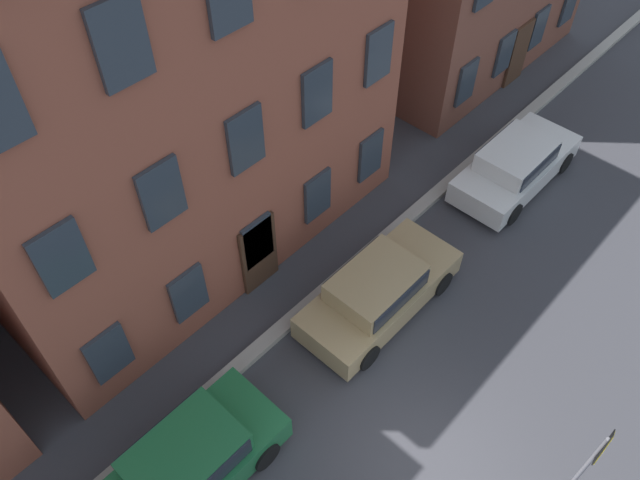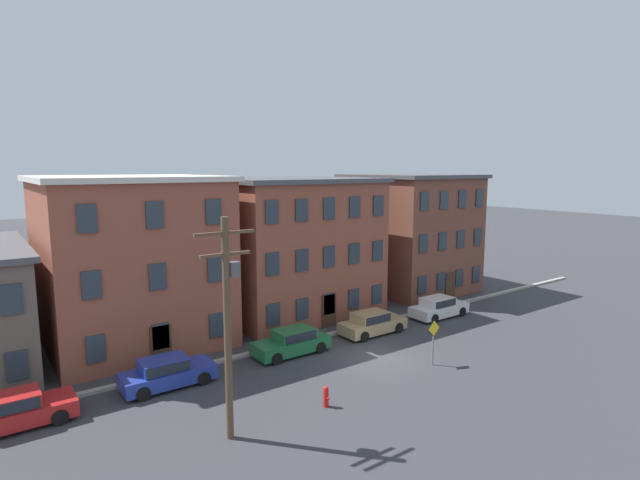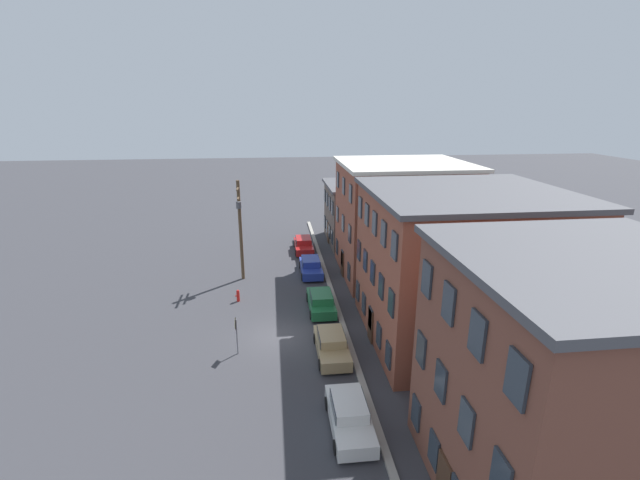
{
  "view_description": "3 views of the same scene",
  "coord_description": "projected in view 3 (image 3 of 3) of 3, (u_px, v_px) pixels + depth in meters",
  "views": [
    {
      "loc": [
        -5.02,
        -1.86,
        12.93
      ],
      "look_at": [
        0.27,
        3.07,
        4.61
      ],
      "focal_mm": 35.0,
      "sensor_mm": 36.0,
      "label": 1
    },
    {
      "loc": [
        -17.97,
        -19.66,
        10.48
      ],
      "look_at": [
        -0.62,
        4.51,
        6.15
      ],
      "focal_mm": 28.0,
      "sensor_mm": 36.0,
      "label": 2
    },
    {
      "loc": [
        25.12,
        -0.06,
        14.63
      ],
      "look_at": [
        1.6,
        2.62,
        7.09
      ],
      "focal_mm": 24.0,
      "sensor_mm": 36.0,
      "label": 3
    }
  ],
  "objects": [
    {
      "name": "apartment_corner",
      "position": [
        378.0,
        212.0,
        47.03
      ],
      "size": [
        8.57,
        11.48,
        6.49
      ],
      "color": "#66564C",
      "rests_on": "ground_plane"
    },
    {
      "name": "ground_plane",
      "position": [
        278.0,
        336.0,
        28.23
      ],
      "size": [
        200.0,
        200.0,
        0.0
      ],
      "primitive_type": "plane",
      "color": "#38383D"
    },
    {
      "name": "caution_sign",
      "position": [
        236.0,
        330.0,
        25.77
      ],
      "size": [
        0.91,
        0.08,
        2.49
      ],
      "color": "slate",
      "rests_on": "ground_plane"
    },
    {
      "name": "kerb_strip",
      "position": [
        345.0,
        331.0,
        28.69
      ],
      "size": [
        56.0,
        0.36,
        0.16
      ],
      "primitive_type": "cube",
      "color": "#9E998E",
      "rests_on": "ground_plane"
    },
    {
      "name": "utility_pole",
      "position": [
        240.0,
        225.0,
        36.06
      ],
      "size": [
        2.4,
        0.44,
        8.69
      ],
      "color": "brown",
      "rests_on": "ground_plane"
    },
    {
      "name": "car_green",
      "position": [
        321.0,
        301.0,
        31.62
      ],
      "size": [
        4.4,
        1.92,
        1.43
      ],
      "color": "#1E6638",
      "rests_on": "ground_plane"
    },
    {
      "name": "apartment_annex",
      "position": [
        576.0,
        387.0,
        15.29
      ],
      "size": [
        9.19,
        9.55,
        9.9
      ],
      "color": "brown",
      "rests_on": "ground_plane"
    },
    {
      "name": "apartment_midblock",
      "position": [
        401.0,
        219.0,
        37.38
      ],
      "size": [
        10.13,
        10.65,
        10.0
      ],
      "color": "brown",
      "rests_on": "ground_plane"
    },
    {
      "name": "car_white",
      "position": [
        349.0,
        414.0,
        20.06
      ],
      "size": [
        4.4,
        1.92,
        1.43
      ],
      "color": "silver",
      "rests_on": "ground_plane"
    },
    {
      "name": "car_red",
      "position": [
        304.0,
        244.0,
        44.4
      ],
      "size": [
        4.4,
        1.92,
        1.43
      ],
      "color": "#B21E1E",
      "rests_on": "ground_plane"
    },
    {
      "name": "fire_hydrant",
      "position": [
        238.0,
        295.0,
        33.11
      ],
      "size": [
        0.24,
        0.34,
        0.96
      ],
      "color": "red",
      "rests_on": "ground_plane"
    },
    {
      "name": "car_blue",
      "position": [
        311.0,
        266.0,
        38.44
      ],
      "size": [
        4.4,
        1.92,
        1.43
      ],
      "color": "#233899",
      "rests_on": "ground_plane"
    },
    {
      "name": "car_tan",
      "position": [
        332.0,
        344.0,
        25.96
      ],
      "size": [
        4.4,
        1.92,
        1.43
      ],
      "color": "tan",
      "rests_on": "ground_plane"
    },
    {
      "name": "apartment_far",
      "position": [
        461.0,
        266.0,
        26.92
      ],
      "size": [
        11.1,
        11.75,
        9.75
      ],
      "color": "brown",
      "rests_on": "ground_plane"
    }
  ]
}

